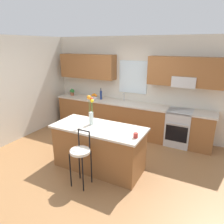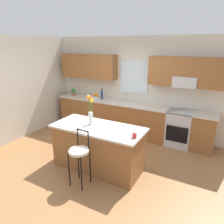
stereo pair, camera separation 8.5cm
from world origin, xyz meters
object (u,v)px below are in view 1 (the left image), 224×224
Objects in this scene: bar_stool_near at (80,154)px; mug_ceramic at (136,135)px; oven_range at (179,127)px; bottle_olive_oil at (101,95)px; fruit_bowl_oranges at (94,97)px; potted_plant_small at (72,92)px; flower_vase at (91,111)px; kitchen_island at (99,147)px.

mug_ceramic is at bearing 30.59° from bar_stool_near.
bottle_olive_oil reaches higher than oven_range.
fruit_bowl_oranges reaches higher than oven_range.
potted_plant_small reaches higher than mug_ceramic.
fruit_bowl_oranges is (-1.08, 1.85, -0.24)m from flower_vase.
bottle_olive_oil is 1.55× the size of potted_plant_small.
oven_range is 2.25m from kitchen_island.
oven_range is at bearing 78.30° from mug_ceramic.
fruit_bowl_oranges is at bearing 116.80° from bar_stool_near.
mug_ceramic is (0.84, -0.14, 0.50)m from kitchen_island.
potted_plant_small reaches higher than oven_range.
bar_stool_near is 1.03m from mug_ceramic.
potted_plant_small is (-1.91, 1.85, -0.17)m from flower_vase.
bar_stool_near is at bearing -67.49° from bottle_olive_oil.
oven_range is 10.22× the size of mug_ceramic.
mug_ceramic is 0.38× the size of fruit_bowl_oranges.
bar_stool_near is 1.69× the size of flower_vase.
flower_vase reaches higher than potted_plant_small.
oven_range and kitchen_island have the same top height.
bottle_olive_oil is (-2.30, 0.02, 0.60)m from oven_range.
flower_vase reaches higher than bar_stool_near.
oven_range is 2.80m from bar_stool_near.
bottle_olive_oil is at bearing 114.70° from flower_vase.
potted_plant_small reaches higher than kitchen_island.
bar_stool_near is 3.32m from potted_plant_small.
fruit_bowl_oranges is at bearing 178.95° from bottle_olive_oil.
fruit_bowl_oranges reaches higher than kitchen_island.
bottle_olive_oil reaches higher than bar_stool_near.
mug_ceramic is 0.42× the size of potted_plant_small.
bottle_olive_oil is 1.06m from potted_plant_small.
bottle_olive_oil reaches higher than potted_plant_small.
flower_vase reaches higher than fruit_bowl_oranges.
flower_vase is at bearing 166.32° from kitchen_island.
potted_plant_small is at bearing -179.63° from fruit_bowl_oranges.
potted_plant_small is (-1.06, -0.00, -0.01)m from bottle_olive_oil.
flower_vase is (-0.20, 0.68, 0.58)m from bar_stool_near.
flower_vase reaches higher than oven_range.
bar_stool_near is at bearing -73.81° from flower_vase.
bottle_olive_oil is (-1.89, 2.03, 0.09)m from mug_ceramic.
kitchen_island is at bearing -61.09° from bottle_olive_oil.
flower_vase is at bearing 106.19° from bar_stool_near.
kitchen_island is at bearing 90.00° from bar_stool_near.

